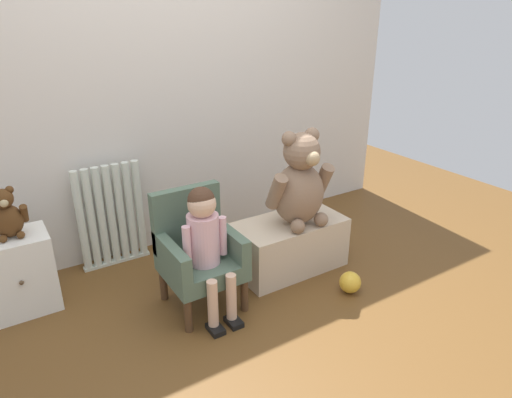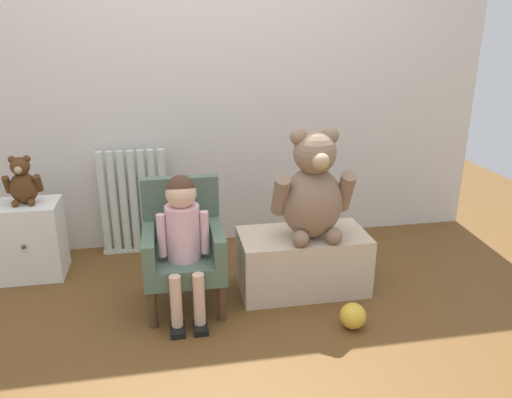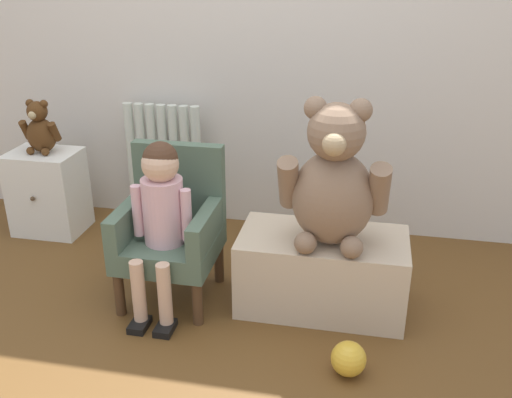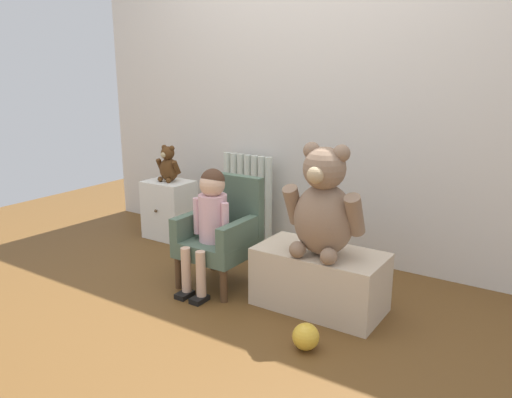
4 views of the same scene
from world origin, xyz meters
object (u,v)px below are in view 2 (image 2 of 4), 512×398
at_px(radiator, 134,203).
at_px(low_bench, 302,261).
at_px(small_teddy_bear, 23,183).
at_px(toy_ball, 353,316).
at_px(large_teddy_bear, 313,191).
at_px(child_figure, 183,227).
at_px(child_armchair, 183,246).
at_px(small_dresser, 31,240).

distance_m(radiator, low_bench, 1.16).
bearing_deg(small_teddy_bear, toy_ball, -27.72).
relative_size(large_teddy_bear, toy_ball, 4.59).
height_order(low_bench, small_teddy_bear, small_teddy_bear).
bearing_deg(radiator, low_bench, -35.54).
relative_size(radiator, child_figure, 0.93).
bearing_deg(low_bench, child_armchair, -178.22).
bearing_deg(child_figure, small_dresser, 146.61).
relative_size(child_figure, large_teddy_bear, 1.23).
distance_m(low_bench, toy_ball, 0.46).
relative_size(child_armchair, low_bench, 0.95).
bearing_deg(child_figure, radiator, 109.43).
bearing_deg(large_teddy_bear, low_bench, 125.37).
bearing_deg(toy_ball, radiator, 134.61).
height_order(small_dresser, child_armchair, child_armchair).
xyz_separation_m(small_dresser, child_armchair, (0.87, -0.46, 0.10)).
bearing_deg(large_teddy_bear, toy_ball, -73.70).
height_order(small_dresser, child_figure, child_figure).
height_order(child_armchair, small_teddy_bear, small_teddy_bear).
bearing_deg(radiator, large_teddy_bear, -36.38).
distance_m(radiator, small_teddy_bear, 0.66).
bearing_deg(toy_ball, low_bench, 108.53).
bearing_deg(small_teddy_bear, child_armchair, -28.46).
height_order(radiator, toy_ball, radiator).
xyz_separation_m(small_dresser, low_bench, (1.52, -0.44, -0.06)).
xyz_separation_m(child_armchair, low_bench, (0.65, 0.02, -0.16)).
height_order(child_figure, large_teddy_bear, large_teddy_bear).
height_order(radiator, large_teddy_bear, large_teddy_bear).
relative_size(child_figure, toy_ball, 5.66).
bearing_deg(child_figure, small_teddy_bear, 146.20).
distance_m(radiator, child_figure, 0.85).
bearing_deg(radiator, child_figure, -70.57).
bearing_deg(child_armchair, child_figure, -90.00).
relative_size(radiator, toy_ball, 5.25).
distance_m(small_dresser, low_bench, 1.58).
height_order(radiator, small_dresser, radiator).
bearing_deg(toy_ball, small_teddy_bear, 152.28).
height_order(child_armchair, child_figure, child_figure).
bearing_deg(low_bench, small_teddy_bear, 163.56).
relative_size(small_teddy_bear, toy_ball, 2.15).
xyz_separation_m(low_bench, small_teddy_bear, (-1.51, 0.45, 0.41)).
distance_m(large_teddy_bear, toy_ball, 0.66).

